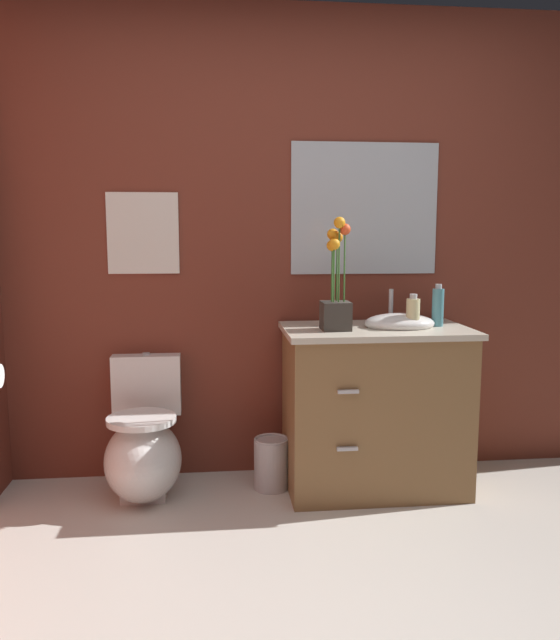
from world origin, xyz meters
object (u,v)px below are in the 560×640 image
toilet (144,449)px  flower_vase (336,293)px  wall_poster (143,233)px  vanity_cabinet (375,406)px  lotion_bottle (413,313)px  trash_bin (271,463)px  wall_mirror (365,209)px  soap_bottle (438,307)px

toilet → flower_vase: bearing=-4.7°
toilet → wall_poster: wall_poster is taller
vanity_cabinet → lotion_bottle: vanity_cabinet is taller
trash_bin → flower_vase: bearing=-16.4°
lotion_bottle → toilet: bearing=176.0°
lotion_bottle → wall_mirror: 0.66m
toilet → soap_bottle: (1.51, -0.01, 0.70)m
flower_vase → vanity_cabinet: bearing=13.2°
flower_vase → wall_poster: (-0.96, 0.35, 0.29)m
vanity_cabinet → soap_bottle: bearing=2.8°
toilet → wall_mirror: (1.18, 0.27, 1.21)m
soap_bottle → lotion_bottle: soap_bottle is taller
wall_poster → wall_mirror: wall_mirror is taller
toilet → lotion_bottle: lotion_bottle is taller
wall_mirror → vanity_cabinet: bearing=-89.5°
flower_vase → toilet: bearing=175.3°
wall_poster → trash_bin: bearing=-21.5°
vanity_cabinet → soap_bottle: soap_bottle is taller
toilet → wall_poster: 1.11m
wall_poster → wall_mirror: 1.19m
lotion_bottle → wall_poster: bearing=165.0°
lotion_bottle → trash_bin: (-0.70, 0.11, -0.79)m
toilet → wall_mirror: wall_mirror is taller
lotion_bottle → wall_poster: (-1.35, 0.36, 0.39)m
lotion_bottle → soap_bottle: bearing=27.8°
soap_bottle → toilet: bearing=179.6°
vanity_cabinet → trash_bin: vanity_cabinet is taller
soap_bottle → trash_bin: 1.18m
flower_vase → lotion_bottle: (0.39, -0.02, -0.10)m
wall_mirror → wall_poster: bearing=180.0°
trash_bin → lotion_bottle: bearing=-8.7°
soap_bottle → flower_vase: bearing=-172.9°
trash_bin → wall_poster: size_ratio=0.65×
trash_bin → wall_poster: (-0.65, 0.25, 1.18)m
wall_mirror → soap_bottle: bearing=-40.5°
flower_vase → wall_poster: bearing=160.1°
lotion_bottle → wall_mirror: bearing=114.9°
lotion_bottle → wall_mirror: wall_mirror is taller
vanity_cabinet → flower_vase: flower_vase is taller
wall_poster → wall_mirror: bearing=0.0°
toilet → lotion_bottle: size_ratio=3.93×
soap_bottle → lotion_bottle: (-0.16, -0.08, -0.02)m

